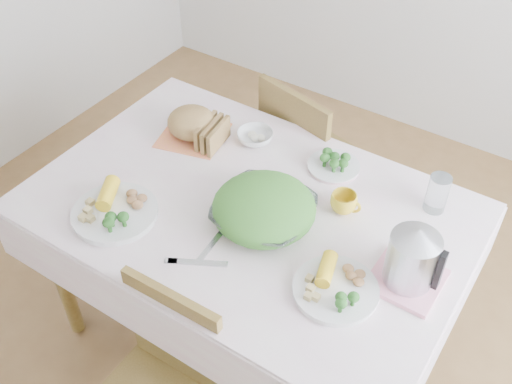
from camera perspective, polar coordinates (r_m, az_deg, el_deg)
The scene contains 17 objects.
floor at distance 2.66m, azimuth -0.61°, elevation -13.19°, with size 3.60×3.60×0.00m, color brown.
dining_table at distance 2.36m, azimuth -0.68°, elevation -8.07°, with size 1.40×0.90×0.75m, color brown.
tablecloth at distance 2.08m, azimuth -0.76°, elevation -1.40°, with size 1.50×1.00×0.01m, color white.
chair_far at distance 2.76m, azimuth 5.93°, elevation 3.36°, with size 0.40×0.40×0.89m, color brown.
salad_bowl at distance 1.99m, azimuth 0.75°, elevation -2.06°, with size 0.33×0.33×0.08m, color white.
dinner_plate_left at distance 2.09m, azimuth -13.27°, elevation -2.01°, with size 0.29×0.29×0.02m, color white.
dinner_plate_right at distance 1.83m, azimuth 7.58°, elevation -9.23°, with size 0.26×0.26×0.02m, color white.
broccoli_plate at distance 2.24m, azimuth 7.40°, elevation 2.46°, with size 0.20×0.20×0.02m, color beige.
napkin at distance 2.39m, azimuth -6.01°, elevation 5.40°, with size 0.24×0.24×0.00m, color #EE824C.
bread_loaf at distance 2.36m, azimuth -6.11°, elevation 6.48°, with size 0.20×0.19×0.12m, color olive.
fruit_bowl at distance 2.34m, azimuth -0.09°, elevation 5.27°, with size 0.14×0.14×0.04m, color white.
yellow_mug at distance 2.05m, azimuth 8.34°, elevation -1.01°, with size 0.09×0.09×0.07m, color gold.
glass_tumbler at distance 2.11m, azimuth 16.86°, elevation -0.23°, with size 0.07×0.07×0.14m, color white.
pink_tray at distance 1.90m, azimuth 14.12°, elevation -8.08°, with size 0.21×0.21×0.02m, color pink.
electric_kettle at distance 1.82m, azimuth 14.71°, elevation -5.81°, with size 0.15×0.15×0.21m, color #B2B5BA.
fork_left at distance 1.95m, azimuth -4.31°, elevation -5.11°, with size 0.02×0.17×0.00m, color silver.
knife at distance 1.90m, azimuth -5.57°, elevation -6.70°, with size 0.02×0.19×0.00m, color silver.
Camera 1 is at (0.85, -1.23, 2.20)m, focal length 42.00 mm.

